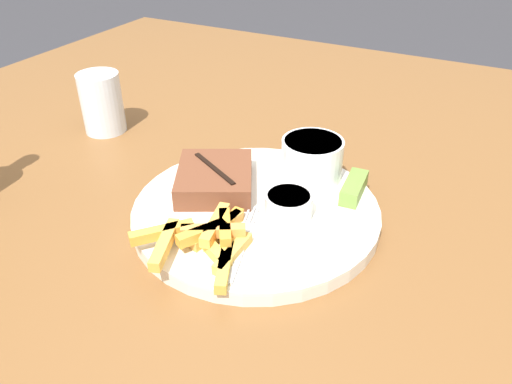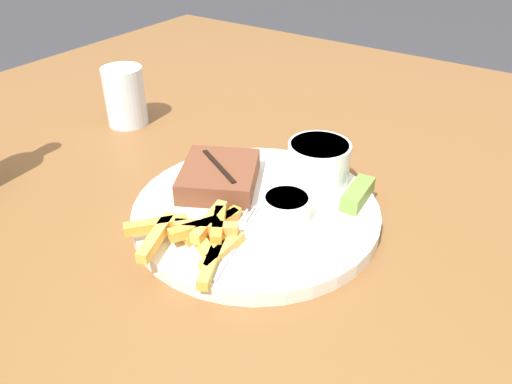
# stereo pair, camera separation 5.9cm
# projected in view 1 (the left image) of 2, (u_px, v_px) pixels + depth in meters

# --- Properties ---
(dining_table) EXTENTS (1.46, 1.48, 0.74)m
(dining_table) POSITION_uv_depth(u_px,v_px,m) (256.00, 255.00, 0.64)
(dining_table) COLOR brown
(dining_table) RESTS_ON ground_plane
(dinner_plate) EXTENTS (0.30, 0.30, 0.02)m
(dinner_plate) POSITION_uv_depth(u_px,v_px,m) (256.00, 212.00, 0.61)
(dinner_plate) COLOR silver
(dinner_plate) RESTS_ON dining_table
(steak_portion) EXTENTS (0.14, 0.13, 0.03)m
(steak_portion) POSITION_uv_depth(u_px,v_px,m) (215.00, 178.00, 0.63)
(steak_portion) COLOR brown
(steak_portion) RESTS_ON dinner_plate
(fries_pile) EXTENTS (0.14, 0.13, 0.02)m
(fries_pile) POSITION_uv_depth(u_px,v_px,m) (209.00, 238.00, 0.53)
(fries_pile) COLOR #EA9143
(fries_pile) RESTS_ON dinner_plate
(coleslaw_cup) EXTENTS (0.08, 0.08, 0.05)m
(coleslaw_cup) POSITION_uv_depth(u_px,v_px,m) (312.00, 157.00, 0.64)
(coleslaw_cup) COLOR white
(coleslaw_cup) RESTS_ON dinner_plate
(dipping_sauce_cup) EXTENTS (0.06, 0.06, 0.03)m
(dipping_sauce_cup) POSITION_uv_depth(u_px,v_px,m) (287.00, 206.00, 0.57)
(dipping_sauce_cup) COLOR silver
(dipping_sauce_cup) RESTS_ON dinner_plate
(pickle_spear) EXTENTS (0.07, 0.03, 0.02)m
(pickle_spear) POSITION_uv_depth(u_px,v_px,m) (354.00, 188.00, 0.62)
(pickle_spear) COLOR olive
(pickle_spear) RESTS_ON dinner_plate
(fork_utensil) EXTENTS (0.13, 0.05, 0.00)m
(fork_utensil) POSITION_uv_depth(u_px,v_px,m) (241.00, 245.00, 0.54)
(fork_utensil) COLOR #B7B7BC
(fork_utensil) RESTS_ON dinner_plate
(drinking_glass) EXTENTS (0.07, 0.07, 0.10)m
(drinking_glass) POSITION_uv_depth(u_px,v_px,m) (102.00, 103.00, 0.79)
(drinking_glass) COLOR silver
(drinking_glass) RESTS_ON dining_table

